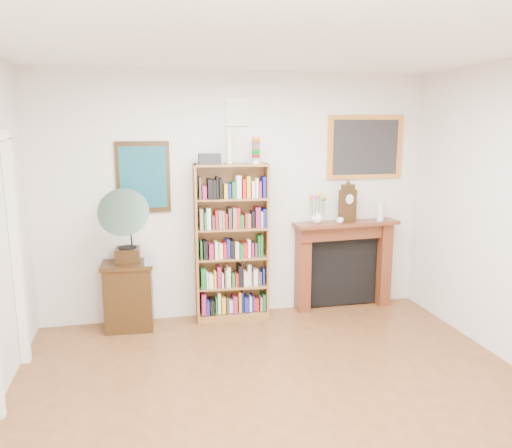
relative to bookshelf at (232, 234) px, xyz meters
The scene contains 15 objects.
room 2.37m from the bookshelf, 87.60° to the right, with size 4.51×5.01×2.81m.
door_casing 2.41m from the bookshelf, 151.76° to the right, with size 0.08×1.02×2.17m.
teal_poster 1.16m from the bookshelf, behind, with size 0.58×0.04×0.78m.
small_picture 1.36m from the bookshelf, 56.37° to the left, with size 0.26×0.04×0.30m.
gilt_painting 1.91m from the bookshelf, ahead, with size 0.95×0.04×0.75m.
bookshelf is the anchor object (origin of this frame).
side_cabinet 1.32m from the bookshelf, behind, with size 0.55×0.40×0.75m, color black.
fireplace 1.44m from the bookshelf, ahead, with size 1.29×0.38×1.08m.
gramophone 1.18m from the bookshelf, behind, with size 0.53×0.65×0.84m.
cd_stack 0.96m from the bookshelf, 169.42° to the right, with size 0.12×0.12×0.08m, color #A7A7B3.
mantel_clock 1.42m from the bookshelf, ahead, with size 0.21×0.16×0.45m.
flower_vase 1.03m from the bookshelf, ahead, with size 0.14×0.14×0.15m, color white.
teacup 1.28m from the bookshelf, ahead, with size 0.09×0.09×0.07m, color white.
bottle_left 1.81m from the bookshelf, ahead, with size 0.07×0.07×0.24m, color silver.
bottle_right 1.87m from the bookshelf, ahead, with size 0.06×0.06×0.20m, color silver.
Camera 1 is at (-1.03, -3.10, 2.21)m, focal length 35.00 mm.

